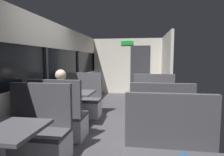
{
  "coord_description": "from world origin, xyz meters",
  "views": [
    {
      "loc": [
        0.58,
        -3.84,
        1.46
      ],
      "look_at": [
        -0.22,
        1.42,
        0.92
      ],
      "focal_mm": 30.63,
      "sensor_mm": 36.0,
      "label": 1
    }
  ],
  "objects_px": {
    "dining_table_mid_window": "(72,96)",
    "bench_mid_window_facing_entry": "(82,103)",
    "bench_near_window_facing_entry": "(36,138)",
    "bench_rear_aisle_facing_end": "(160,129)",
    "bench_mid_window_facing_end": "(59,120)",
    "dining_table_rear_aisle": "(157,101)",
    "seated_passenger": "(61,108)",
    "bench_rear_aisle_facing_entry": "(154,108)"
  },
  "relations": [
    {
      "from": "bench_near_window_facing_entry",
      "to": "bench_mid_window_facing_end",
      "type": "distance_m",
      "value": 0.79
    },
    {
      "from": "bench_near_window_facing_entry",
      "to": "dining_table_mid_window",
      "type": "distance_m",
      "value": 1.53
    },
    {
      "from": "dining_table_rear_aisle",
      "to": "bench_rear_aisle_facing_entry",
      "type": "relative_size",
      "value": 0.82
    },
    {
      "from": "bench_near_window_facing_entry",
      "to": "dining_table_mid_window",
      "type": "height_order",
      "value": "bench_near_window_facing_entry"
    },
    {
      "from": "bench_mid_window_facing_end",
      "to": "bench_rear_aisle_facing_entry",
      "type": "relative_size",
      "value": 1.0
    },
    {
      "from": "dining_table_mid_window",
      "to": "bench_mid_window_facing_entry",
      "type": "distance_m",
      "value": 0.77
    },
    {
      "from": "bench_rear_aisle_facing_end",
      "to": "bench_mid_window_facing_entry",
      "type": "bearing_deg",
      "value": 138.23
    },
    {
      "from": "bench_mid_window_facing_end",
      "to": "bench_rear_aisle_facing_entry",
      "type": "height_order",
      "value": "same"
    },
    {
      "from": "bench_rear_aisle_facing_end",
      "to": "dining_table_mid_window",
      "type": "bearing_deg",
      "value": 153.32
    },
    {
      "from": "bench_mid_window_facing_entry",
      "to": "dining_table_rear_aisle",
      "type": "distance_m",
      "value": 2.03
    },
    {
      "from": "bench_mid_window_facing_entry",
      "to": "bench_rear_aisle_facing_entry",
      "type": "xyz_separation_m",
      "value": [
        1.79,
        -0.2,
        0.0
      ]
    },
    {
      "from": "dining_table_rear_aisle",
      "to": "bench_rear_aisle_facing_entry",
      "type": "distance_m",
      "value": 0.77
    },
    {
      "from": "bench_mid_window_facing_end",
      "to": "seated_passenger",
      "type": "bearing_deg",
      "value": 90.0
    },
    {
      "from": "bench_near_window_facing_entry",
      "to": "dining_table_rear_aisle",
      "type": "relative_size",
      "value": 1.22
    },
    {
      "from": "bench_mid_window_facing_end",
      "to": "bench_rear_aisle_facing_end",
      "type": "distance_m",
      "value": 1.8
    },
    {
      "from": "bench_mid_window_facing_end",
      "to": "seated_passenger",
      "type": "height_order",
      "value": "seated_passenger"
    },
    {
      "from": "bench_near_window_facing_entry",
      "to": "bench_rear_aisle_facing_end",
      "type": "distance_m",
      "value": 1.89
    },
    {
      "from": "dining_table_mid_window",
      "to": "bench_mid_window_facing_entry",
      "type": "xyz_separation_m",
      "value": [
        0.0,
        0.7,
        -0.31
      ]
    },
    {
      "from": "bench_mid_window_facing_end",
      "to": "dining_table_rear_aisle",
      "type": "distance_m",
      "value": 1.88
    },
    {
      "from": "bench_mid_window_facing_entry",
      "to": "bench_rear_aisle_facing_end",
      "type": "distance_m",
      "value": 2.4
    },
    {
      "from": "bench_mid_window_facing_end",
      "to": "bench_mid_window_facing_entry",
      "type": "relative_size",
      "value": 1.0
    },
    {
      "from": "bench_mid_window_facing_end",
      "to": "dining_table_rear_aisle",
      "type": "bearing_deg",
      "value": 15.59
    },
    {
      "from": "dining_table_mid_window",
      "to": "bench_rear_aisle_facing_entry",
      "type": "xyz_separation_m",
      "value": [
        1.79,
        0.5,
        -0.31
      ]
    },
    {
      "from": "bench_near_window_facing_entry",
      "to": "bench_mid_window_facing_end",
      "type": "xyz_separation_m",
      "value": [
        0.0,
        0.79,
        0.0
      ]
    },
    {
      "from": "bench_near_window_facing_entry",
      "to": "dining_table_rear_aisle",
      "type": "distance_m",
      "value": 2.23
    },
    {
      "from": "dining_table_mid_window",
      "to": "bench_rear_aisle_facing_end",
      "type": "relative_size",
      "value": 0.82
    },
    {
      "from": "dining_table_mid_window",
      "to": "dining_table_rear_aisle",
      "type": "height_order",
      "value": "same"
    },
    {
      "from": "dining_table_rear_aisle",
      "to": "bench_rear_aisle_facing_end",
      "type": "height_order",
      "value": "bench_rear_aisle_facing_end"
    },
    {
      "from": "dining_table_mid_window",
      "to": "dining_table_rear_aisle",
      "type": "xyz_separation_m",
      "value": [
        1.79,
        -0.2,
        0.0
      ]
    },
    {
      "from": "bench_rear_aisle_facing_end",
      "to": "seated_passenger",
      "type": "xyz_separation_m",
      "value": [
        -1.79,
        0.27,
        0.21
      ]
    },
    {
      "from": "dining_table_mid_window",
      "to": "bench_mid_window_facing_entry",
      "type": "bearing_deg",
      "value": 90.0
    },
    {
      "from": "dining_table_mid_window",
      "to": "bench_mid_window_facing_entry",
      "type": "relative_size",
      "value": 0.82
    },
    {
      "from": "dining_table_mid_window",
      "to": "bench_mid_window_facing_end",
      "type": "height_order",
      "value": "bench_mid_window_facing_end"
    },
    {
      "from": "bench_near_window_facing_entry",
      "to": "bench_rear_aisle_facing_entry",
      "type": "height_order",
      "value": "same"
    },
    {
      "from": "bench_near_window_facing_entry",
      "to": "bench_mid_window_facing_entry",
      "type": "relative_size",
      "value": 1.0
    },
    {
      "from": "dining_table_mid_window",
      "to": "bench_rear_aisle_facing_end",
      "type": "distance_m",
      "value": 2.03
    },
    {
      "from": "dining_table_mid_window",
      "to": "dining_table_rear_aisle",
      "type": "bearing_deg",
      "value": -6.38
    },
    {
      "from": "dining_table_rear_aisle",
      "to": "bench_rear_aisle_facing_end",
      "type": "xyz_separation_m",
      "value": [
        0.0,
        -0.7,
        -0.31
      ]
    },
    {
      "from": "bench_mid_window_facing_end",
      "to": "bench_rear_aisle_facing_end",
      "type": "xyz_separation_m",
      "value": [
        1.79,
        -0.2,
        0.0
      ]
    },
    {
      "from": "dining_table_mid_window",
      "to": "bench_near_window_facing_entry",
      "type": "bearing_deg",
      "value": -90.0
    },
    {
      "from": "dining_table_rear_aisle",
      "to": "bench_rear_aisle_facing_end",
      "type": "bearing_deg",
      "value": -90.0
    },
    {
      "from": "bench_rear_aisle_facing_entry",
      "to": "seated_passenger",
      "type": "relative_size",
      "value": 0.87
    }
  ]
}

